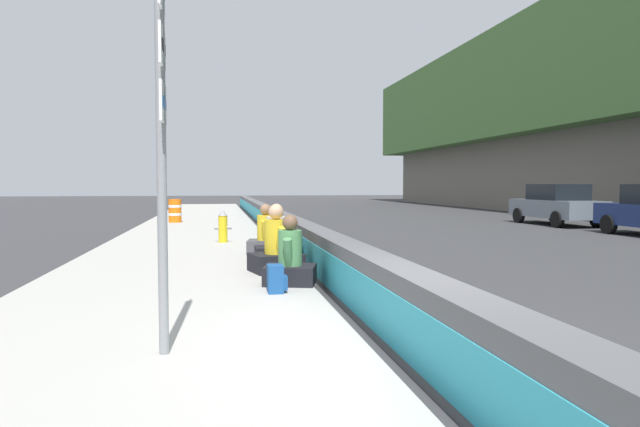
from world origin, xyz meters
TOP-DOWN VIEW (x-y plane):
  - ground_plane at (0.00, 0.00)m, footprint 160.00×160.00m
  - sidewalk_strip at (0.00, 2.65)m, footprint 80.00×4.40m
  - jersey_barrier at (0.00, 0.00)m, footprint 76.00×0.45m
  - route_sign_post at (0.15, 2.38)m, footprint 0.44×0.09m
  - fire_hydrant at (10.13, 1.75)m, footprint 0.26×0.46m
  - seated_person_foreground at (3.54, 0.77)m, footprint 0.85×0.93m
  - seated_person_middle at (4.83, 0.86)m, footprint 0.93×1.02m
  - seated_person_rear at (6.06, 0.73)m, footprint 0.75×0.85m
  - seated_person_far at (7.55, 0.82)m, footprint 0.81×0.90m
  - backpack at (2.89, 1.06)m, footprint 0.32×0.28m
  - construction_barrel at (18.55, 3.62)m, footprint 0.54×0.54m
  - parked_car_fourth at (16.11, -12.05)m, footprint 4.51×1.97m

SIDE VIEW (x-z plane):
  - ground_plane at x=0.00m, z-range 0.00..0.00m
  - sidewalk_strip at x=0.00m, z-range 0.00..0.14m
  - backpack at x=2.89m, z-range 0.13..0.53m
  - jersey_barrier at x=0.00m, z-range 0.00..0.85m
  - seated_person_foreground at x=3.54m, z-range -0.06..1.03m
  - seated_person_far at x=7.55m, z-range -0.07..1.05m
  - seated_person_rear at x=6.06m, z-range -0.08..1.10m
  - seated_person_middle at x=4.83m, z-range -0.09..1.12m
  - fire_hydrant at x=10.13m, z-range 0.15..1.03m
  - construction_barrel at x=18.55m, z-range 0.14..1.09m
  - parked_car_fourth at x=16.11m, z-range 0.01..1.72m
  - route_sign_post at x=0.15m, z-range 0.43..4.03m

